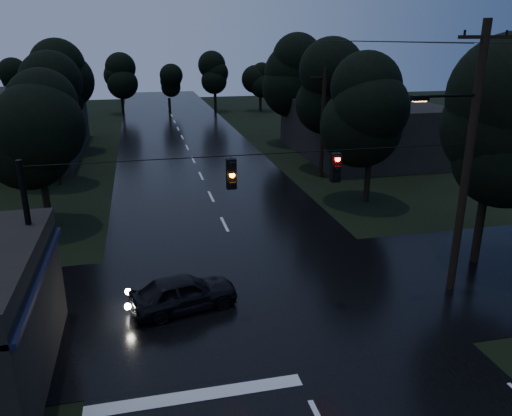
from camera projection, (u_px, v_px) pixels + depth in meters
name	position (u px, v px, depth m)	size (l,w,h in m)	color
main_road	(201.00, 176.00, 35.60)	(12.00, 120.00, 0.02)	black
cross_street	(260.00, 297.00, 19.01)	(60.00, 9.00, 0.02)	black
building_far_right	(361.00, 128.00, 41.57)	(10.00, 14.00, 4.40)	black
building_far_left	(15.00, 126.00, 41.01)	(10.00, 16.00, 5.00)	black
utility_pole_main	(466.00, 158.00, 17.97)	(3.50, 0.30, 10.00)	black
utility_pole_far	(323.00, 122.00, 34.28)	(2.00, 0.30, 7.50)	black
anchor_pole_left	(33.00, 254.00, 15.51)	(0.18, 0.18, 6.00)	black
span_signals	(283.00, 170.00, 16.50)	(15.00, 0.37, 1.12)	black
tree_corner_near	(495.00, 126.00, 20.13)	(4.48, 4.48, 9.44)	black
tree_left_a	(36.00, 126.00, 24.60)	(3.92, 3.92, 8.26)	black
tree_left_b	(48.00, 100.00, 31.72)	(4.20, 4.20, 8.85)	black
tree_left_c	(59.00, 81.00, 40.69)	(4.48, 4.48, 9.44)	black
tree_right_a	(373.00, 107.00, 28.33)	(4.20, 4.20, 8.85)	black
tree_right_b	(332.00, 88.00, 35.71)	(4.48, 4.48, 9.44)	black
tree_right_c	(297.00, 73.00, 44.93)	(4.76, 4.76, 10.03)	black
car	(184.00, 292.00, 18.00)	(1.56, 3.89, 1.33)	black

